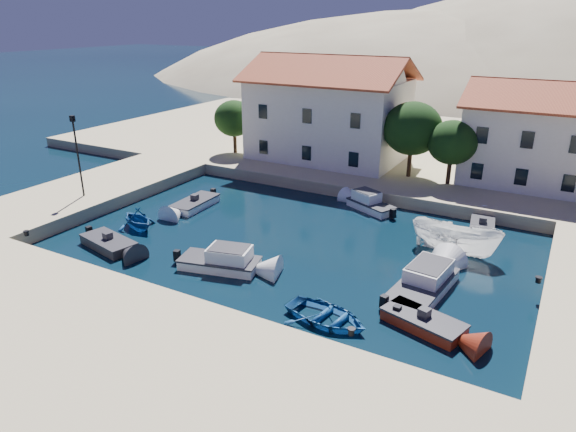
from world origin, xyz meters
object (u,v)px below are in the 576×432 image
(lamppost, at_px, (77,148))
(cabin_cruiser_south, at_px, (220,261))
(rowboat_south, at_px, (326,321))
(building_mid, at_px, (533,132))
(boat_east, at_px, (454,253))
(cabin_cruiser_east, at_px, (423,285))
(building_left, at_px, (329,107))

(lamppost, distance_m, cabin_cruiser_south, 16.33)
(rowboat_south, bearing_deg, lamppost, 84.89)
(building_mid, bearing_deg, boat_east, -98.76)
(boat_east, bearing_deg, cabin_cruiser_south, 132.62)
(rowboat_south, bearing_deg, cabin_cruiser_east, -25.53)
(building_mid, height_order, rowboat_south, building_mid)
(boat_east, bearing_deg, rowboat_south, 166.65)
(cabin_cruiser_east, bearing_deg, cabin_cruiser_south, 110.97)
(building_left, xyz_separation_m, building_mid, (18.00, 1.00, -0.71))
(cabin_cruiser_south, relative_size, boat_east, 0.89)
(building_left, distance_m, lamppost, 23.10)
(cabin_cruiser_south, distance_m, boat_east, 14.78)
(lamppost, bearing_deg, boat_east, 11.90)
(lamppost, xyz_separation_m, rowboat_south, (23.44, -5.35, -4.75))
(lamppost, relative_size, cabin_cruiser_south, 1.22)
(building_mid, relative_size, cabin_cruiser_south, 2.06)
(building_mid, relative_size, boat_east, 1.84)
(building_left, height_order, rowboat_south, building_left)
(rowboat_south, relative_size, cabin_cruiser_east, 0.74)
(cabin_cruiser_south, xyz_separation_m, boat_east, (11.72, 8.98, -0.48))
(cabin_cruiser_south, height_order, rowboat_south, cabin_cruiser_south)
(building_mid, distance_m, cabin_cruiser_south, 28.45)
(rowboat_south, distance_m, cabin_cruiser_east, 6.09)
(building_mid, bearing_deg, lamppost, -144.55)
(lamppost, height_order, cabin_cruiser_south, lamppost)
(building_left, distance_m, cabin_cruiser_east, 25.96)
(building_mid, bearing_deg, building_left, -176.82)
(rowboat_south, bearing_deg, building_left, 32.96)
(lamppost, bearing_deg, building_left, 60.10)
(building_mid, relative_size, rowboat_south, 2.42)
(building_mid, bearing_deg, rowboat_south, -102.96)
(lamppost, height_order, boat_east, lamppost)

